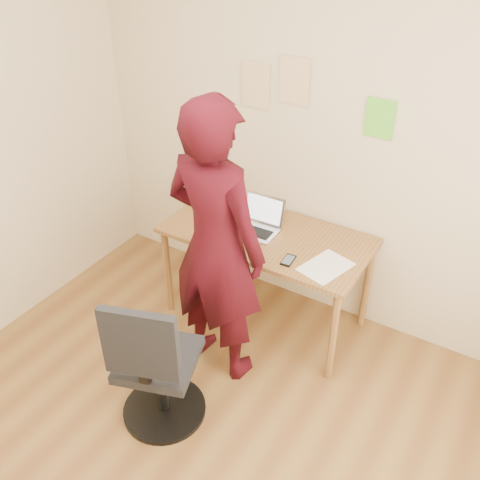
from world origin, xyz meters
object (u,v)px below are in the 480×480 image
Objects in this scene: phone at (288,260)px; office_chair at (155,371)px; desk at (266,244)px; laptop at (258,223)px; person at (216,246)px.

office_chair is (-0.35, -0.94, -0.33)m from phone.
laptop is (-0.08, 0.02, 0.14)m from desk.
person is at bearing -139.45° from phone.
phone is 0.13× the size of office_chair.
office_chair is at bearing -91.03° from laptop.
phone reaches higher than desk.
laptop is at bearing 141.81° from phone.
person reaches higher than office_chair.
laptop is at bearing 164.64° from desk.
office_chair reaches higher than phone.
laptop is 1.22m from office_chair.
desk is 1.17m from office_chair.
desk is 0.60m from person.
desk is 0.35m from phone.
person is at bearing -88.51° from laptop.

